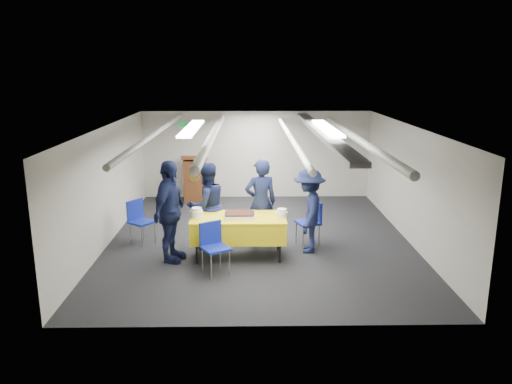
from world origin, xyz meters
The scene contains 14 objects.
ground centered at (0.00, 0.00, 0.00)m, with size 7.00×7.00×0.00m, color black.
room_shell centered at (0.09, 0.41, 1.81)m, with size 6.00×7.00×2.30m.
serving_table centered at (-0.40, -0.93, 0.56)m, with size 1.72×0.88×0.77m.
sheet_cake centered at (-0.38, -0.95, 0.82)m, with size 0.53×0.42×0.09m.
plate_stack_left centered at (-1.15, -0.98, 0.86)m, with size 0.22×0.22×0.18m.
plate_stack_right centered at (0.38, -0.98, 0.84)m, with size 0.22×0.22×0.16m.
podium centered at (-1.60, 3.05, 0.61)m, with size 0.62×0.53×1.25m.
chair_near centered at (-0.82, -1.62, 0.53)m, with size 0.57×0.57×0.87m.
chair_right centered at (1.03, -0.25, 0.53)m, with size 0.53×0.53×0.87m.
chair_left centered at (-2.38, -0.14, 0.53)m, with size 0.59×0.59×0.87m.
sailor_a centered at (0.02, -0.30, 0.86)m, with size 0.63×0.41×1.72m, color black.
sailor_b centered at (-1.02, -0.38, 0.83)m, with size 0.81×0.63×1.66m, color black.
sailor_c centered at (-1.61, -1.10, 0.92)m, with size 1.08×0.45×1.84m, color black.
sailor_d centered at (0.91, -0.66, 0.80)m, with size 1.03×0.59×1.60m, color black.
Camera 1 is at (-0.22, -9.61, 3.40)m, focal length 35.00 mm.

